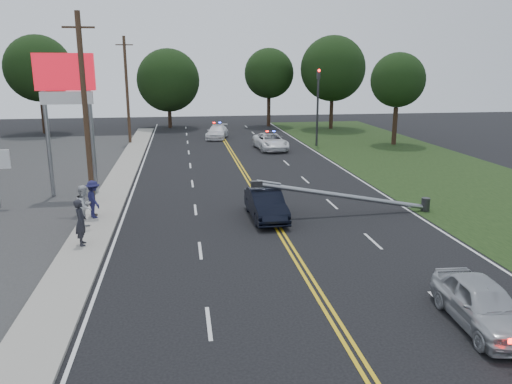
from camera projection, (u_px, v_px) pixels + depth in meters
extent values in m
plane|color=black|center=(314.00, 286.00, 17.07)|extent=(120.00, 120.00, 0.00)
cube|color=gray|center=(103.00, 213.00, 25.42)|extent=(1.80, 70.00, 0.12)
cube|color=black|center=(497.00, 197.00, 28.60)|extent=(12.00, 80.00, 0.01)
cube|color=gold|center=(265.00, 207.00, 26.65)|extent=(0.36, 80.00, 0.00)
cylinder|color=gray|center=(48.00, 136.00, 27.93)|extent=(0.24, 0.24, 7.00)
cylinder|color=gray|center=(92.00, 135.00, 28.28)|extent=(0.24, 0.24, 7.00)
cube|color=#B40C1A|center=(64.00, 72.00, 27.24)|extent=(3.20, 0.35, 2.00)
cube|color=white|center=(67.00, 98.00, 27.59)|extent=(2.80, 0.30, 0.70)
cylinder|color=#2D2D30|center=(318.00, 108.00, 46.16)|extent=(0.20, 0.20, 7.00)
cube|color=#2D2D30|center=(319.00, 74.00, 45.39)|extent=(0.28, 0.28, 0.90)
sphere|color=#FF0C07|center=(319.00, 71.00, 45.17)|extent=(0.22, 0.22, 0.22)
cylinder|color=#2D2D30|center=(425.00, 205.00, 25.82)|extent=(0.44, 0.44, 0.70)
cylinder|color=gray|center=(344.00, 196.00, 25.02)|extent=(8.90, 0.24, 1.80)
cube|color=#2D2D30|center=(257.00, 184.00, 24.19)|extent=(0.55, 0.32, 0.30)
cylinder|color=#382619|center=(85.00, 112.00, 26.01)|extent=(0.28, 0.28, 10.00)
cube|color=#382619|center=(78.00, 27.00, 24.97)|extent=(1.60, 0.10, 0.10)
cylinder|color=#382619|center=(127.00, 91.00, 47.09)|extent=(0.28, 0.28, 10.00)
cube|color=#382619|center=(124.00, 45.00, 46.06)|extent=(1.60, 0.10, 0.10)
cylinder|color=black|center=(43.00, 115.00, 55.02)|extent=(0.44, 0.44, 4.09)
sphere|color=black|center=(38.00, 68.00, 53.79)|extent=(7.11, 7.11, 7.11)
cylinder|color=black|center=(170.00, 114.00, 60.21)|extent=(0.44, 0.44, 3.27)
sphere|color=black|center=(168.00, 80.00, 59.23)|extent=(7.40, 7.40, 7.40)
cylinder|color=black|center=(269.00, 111.00, 61.79)|extent=(0.44, 0.44, 3.73)
sphere|color=black|center=(269.00, 73.00, 60.67)|extent=(6.01, 6.01, 6.01)
cylinder|color=black|center=(331.00, 112.00, 59.30)|extent=(0.44, 0.44, 4.06)
sphere|color=black|center=(333.00, 69.00, 58.08)|extent=(7.54, 7.54, 7.54)
cylinder|color=black|center=(395.00, 126.00, 47.38)|extent=(0.44, 0.44, 3.51)
sphere|color=black|center=(398.00, 80.00, 46.32)|extent=(5.04, 5.04, 5.04)
imported|color=black|center=(266.00, 204.00, 24.48)|extent=(1.65, 4.39, 1.43)
imported|color=#ADB0B5|center=(482.00, 304.00, 14.33)|extent=(1.89, 4.14, 1.38)
imported|color=white|center=(271.00, 142.00, 44.69)|extent=(2.80, 5.38, 1.45)
imported|color=white|center=(217.00, 132.00, 51.49)|extent=(2.85, 4.93, 1.34)
imported|color=#222229|center=(81.00, 222.00, 20.47)|extent=(0.56, 0.76, 1.94)
imported|color=silver|center=(85.00, 207.00, 22.63)|extent=(0.98, 1.13, 2.00)
imported|color=#1C1C47|center=(93.00, 199.00, 24.18)|extent=(1.14, 1.37, 1.85)
imported|color=#584D46|center=(92.00, 201.00, 24.39)|extent=(0.41, 0.91, 1.53)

